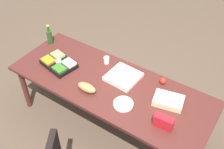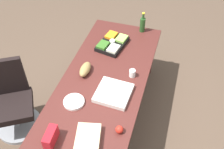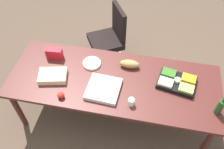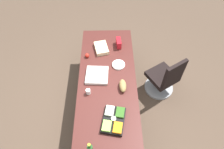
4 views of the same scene
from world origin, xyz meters
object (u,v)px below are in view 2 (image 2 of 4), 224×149
apple_red (119,130)px  paper_plate_stack (74,102)px  office_chair (13,105)px  bread_loaf (85,69)px  wine_bottle (143,24)px  veggie_tray (112,43)px  conference_table (101,90)px  pizza_box (113,93)px  chip_bag_red (51,137)px  paper_cup (132,73)px  sheet_cake (88,140)px

apple_red → paper_plate_stack: size_ratio=0.35×
office_chair → bread_loaf: office_chair is taller
office_chair → wine_bottle: wine_bottle is taller
paper_plate_stack → veggie_tray: bearing=173.9°
paper_plate_stack → conference_table: bearing=147.9°
bread_loaf → paper_plate_stack: bread_loaf is taller
wine_bottle → apple_red: bearing=4.8°
office_chair → pizza_box: office_chair is taller
conference_table → office_chair: size_ratio=2.60×
bread_loaf → chip_bag_red: bearing=1.6°
pizza_box → office_chair: bearing=-77.7°
veggie_tray → chip_bag_red: (1.51, -0.13, 0.03)m
paper_plate_stack → chip_bag_red: 0.49m
apple_red → wine_bottle: size_ratio=0.26×
paper_cup → wine_bottle: size_ratio=0.31×
veggie_tray → chip_bag_red: 1.52m
office_chair → wine_bottle: bearing=138.4°
paper_cup → bread_loaf: bearing=-79.6°
office_chair → chip_bag_red: size_ratio=4.76×
bread_loaf → apple_red: bearing=41.8°
apple_red → paper_cup: paper_cup is taller
office_chair → apple_red: office_chair is taller
chip_bag_red → wine_bottle: (-1.94, 0.43, 0.04)m
pizza_box → apple_red: 0.47m
pizza_box → sheet_cake: bearing=-2.5°
pizza_box → paper_cup: bearing=162.5°
conference_table → office_chair: 1.13m
office_chair → paper_plate_stack: bearing=87.8°
bread_loaf → paper_plate_stack: (0.46, 0.05, -0.04)m
chip_bag_red → veggie_tray: bearing=175.1°
veggie_tray → chip_bag_red: bearing=-4.9°
pizza_box → chip_bag_red: 0.81m
office_chair → chip_bag_red: (0.52, 0.84, 0.46)m
apple_red → paper_plate_stack: bearing=-110.6°
pizza_box → paper_plate_stack: 0.43m
conference_table → apple_red: bearing=34.3°
paper_plate_stack → chip_bag_red: chip_bag_red is taller
conference_table → paper_plate_stack: size_ratio=11.24×
apple_red → veggie_tray: bearing=-160.5°
bread_loaf → veggie_tray: (-0.57, 0.16, -0.01)m
sheet_cake → chip_bag_red: bearing=-73.9°
paper_cup → chip_bag_red: (1.04, -0.51, 0.02)m
bread_loaf → wine_bottle: size_ratio=0.83×
conference_table → bread_loaf: 0.31m
office_chair → bread_loaf: 1.02m
bread_loaf → paper_cup: (-0.10, 0.54, -0.01)m
paper_plate_stack → sheet_cake: size_ratio=0.69×
apple_red → sheet_cake: bearing=-53.3°
paper_plate_stack → chip_bag_red: bearing=-2.4°
bread_loaf → paper_cup: bearing=100.4°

